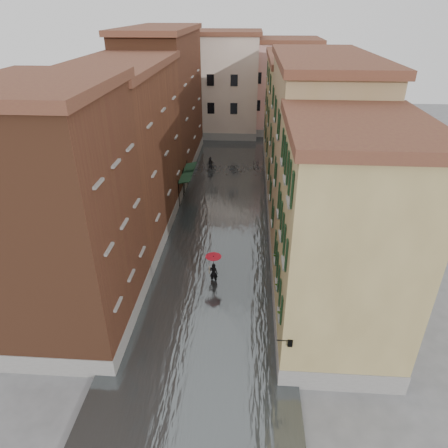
% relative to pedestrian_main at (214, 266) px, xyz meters
% --- Properties ---
extents(ground, '(120.00, 120.00, 0.00)m').
position_rel_pedestrian_main_xyz_m(ground, '(-0.15, -2.15, -1.36)').
color(ground, '#5F5F62').
rests_on(ground, ground).
extents(floodwater, '(10.00, 60.00, 0.20)m').
position_rel_pedestrian_main_xyz_m(floodwater, '(-0.15, 10.85, -1.26)').
color(floodwater, '#44494B').
rests_on(floodwater, ground).
extents(building_left_near, '(6.00, 8.00, 13.00)m').
position_rel_pedestrian_main_xyz_m(building_left_near, '(-7.15, -4.15, 5.14)').
color(building_left_near, brown).
rests_on(building_left_near, ground).
extents(building_left_mid, '(6.00, 14.00, 12.50)m').
position_rel_pedestrian_main_xyz_m(building_left_mid, '(-7.15, 6.85, 4.89)').
color(building_left_mid, '#562E1B').
rests_on(building_left_mid, ground).
extents(building_left_far, '(6.00, 16.00, 14.00)m').
position_rel_pedestrian_main_xyz_m(building_left_far, '(-7.15, 21.85, 5.64)').
color(building_left_far, brown).
rests_on(building_left_far, ground).
extents(building_right_near, '(6.00, 8.00, 11.50)m').
position_rel_pedestrian_main_xyz_m(building_right_near, '(6.85, -4.15, 4.39)').
color(building_right_near, olive).
rests_on(building_right_near, ground).
extents(building_right_mid, '(6.00, 14.00, 13.00)m').
position_rel_pedestrian_main_xyz_m(building_right_mid, '(6.85, 6.85, 5.14)').
color(building_right_mid, '#997F5C').
rests_on(building_right_mid, ground).
extents(building_right_far, '(6.00, 16.00, 11.50)m').
position_rel_pedestrian_main_xyz_m(building_right_far, '(6.85, 21.85, 4.39)').
color(building_right_far, olive).
rests_on(building_right_far, ground).
extents(building_end_cream, '(12.00, 9.00, 13.00)m').
position_rel_pedestrian_main_xyz_m(building_end_cream, '(-3.15, 35.85, 5.14)').
color(building_end_cream, beige).
rests_on(building_end_cream, ground).
extents(building_end_pink, '(10.00, 9.00, 12.00)m').
position_rel_pedestrian_main_xyz_m(building_end_pink, '(5.85, 37.85, 4.64)').
color(building_end_pink, '#CB978E').
rests_on(building_end_pink, ground).
extents(awning_near, '(1.09, 3.04, 2.80)m').
position_rel_pedestrian_main_xyz_m(awning_near, '(-3.63, 12.31, 1.11)').
color(awning_near, '#16321E').
rests_on(awning_near, ground).
extents(awning_far, '(1.09, 2.78, 2.80)m').
position_rel_pedestrian_main_xyz_m(awning_far, '(-3.64, 14.56, 1.10)').
color(awning_far, '#16321E').
rests_on(awning_far, ground).
extents(wall_lantern, '(0.71, 0.22, 0.35)m').
position_rel_pedestrian_main_xyz_m(wall_lantern, '(4.18, -8.15, 1.65)').
color(wall_lantern, black).
rests_on(wall_lantern, ground).
extents(window_planters, '(0.59, 5.82, 0.84)m').
position_rel_pedestrian_main_xyz_m(window_planters, '(3.97, -4.12, 2.15)').
color(window_planters, '#996632').
rests_on(window_planters, ground).
extents(pedestrian_main, '(1.07, 1.07, 2.06)m').
position_rel_pedestrian_main_xyz_m(pedestrian_main, '(0.00, 0.00, 0.00)').
color(pedestrian_main, black).
rests_on(pedestrian_main, ground).
extents(pedestrian_far, '(0.80, 0.63, 1.63)m').
position_rel_pedestrian_main_xyz_m(pedestrian_far, '(-2.15, 20.26, -0.54)').
color(pedestrian_far, black).
rests_on(pedestrian_far, ground).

